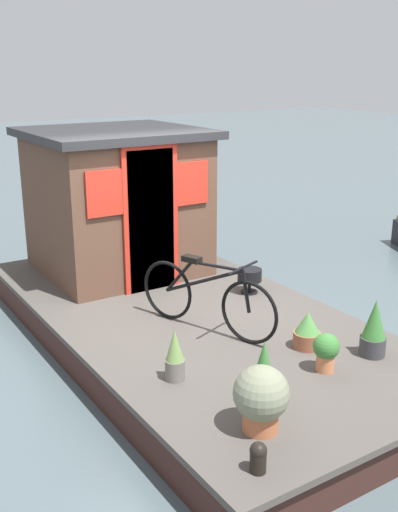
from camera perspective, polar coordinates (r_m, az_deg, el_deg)
The scene contains 12 objects.
ground_plane at distance 6.92m, azimuth -0.91°, elevation -8.41°, with size 60.00×60.00×0.00m, color #4C5B60.
houseboat_deck at distance 6.83m, azimuth -0.91°, elevation -6.85°, with size 5.76×2.86×0.41m.
houseboat_cabin at distance 7.96m, azimuth -7.71°, elevation 5.19°, with size 2.01×2.12×1.85m.
bicycle at distance 6.16m, azimuth 0.68°, elevation -3.88°, with size 1.58×0.70×0.77m.
potted_plant_mint at distance 5.53m, azimuth 11.87°, elevation -8.68°, with size 0.24×0.24×0.36m.
potted_plant_geranium at distance 5.27m, azimuth -2.29°, elevation -9.40°, with size 0.17×0.17×0.47m.
potted_plant_succulent at distance 4.99m, azimuth 6.09°, elevation -10.81°, with size 0.19×0.19×0.52m.
potted_plant_thyme at distance 5.90m, azimuth 16.14°, elevation -6.62°, with size 0.24×0.24×0.56m.
potted_plant_rosemary at distance 5.95m, azimuth 10.15°, elevation -6.95°, with size 0.27×0.27×0.37m.
potted_plant_fern at distance 4.59m, azimuth 5.86°, elevation -13.07°, with size 0.42×0.42×0.52m.
charcoal_grill at distance 7.25m, azimuth 4.79°, elevation -1.91°, with size 0.29×0.29×0.30m.
mooring_bollard at distance 4.26m, azimuth 5.59°, elevation -18.26°, with size 0.12×0.12×0.22m.
Camera 1 is at (-5.29, 3.28, 3.01)m, focal length 42.50 mm.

